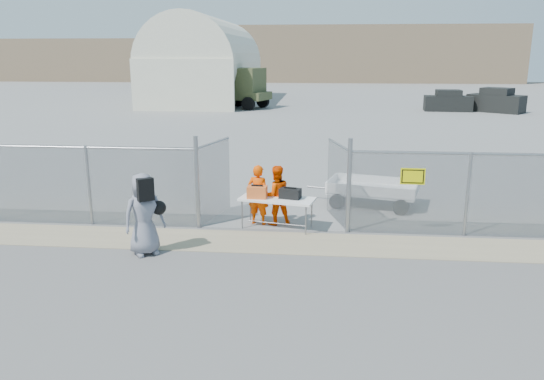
# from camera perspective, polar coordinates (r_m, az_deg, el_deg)

# --- Properties ---
(ground) EXTENTS (160.00, 160.00, 0.00)m
(ground) POSITION_cam_1_polar(r_m,az_deg,el_deg) (12.37, -0.89, -7.25)
(ground) COLOR #545252
(tarmac_inside) EXTENTS (160.00, 80.00, 0.01)m
(tarmac_inside) POSITION_cam_1_polar(r_m,az_deg,el_deg) (53.63, 4.12, 9.53)
(tarmac_inside) COLOR gray
(tarmac_inside) RESTS_ON ground
(dirt_strip) EXTENTS (44.00, 1.60, 0.01)m
(dirt_strip) POSITION_cam_1_polar(r_m,az_deg,el_deg) (13.30, -0.41, -5.64)
(dirt_strip) COLOR tan
(dirt_strip) RESTS_ON ground
(distant_hills) EXTENTS (140.00, 6.00, 9.00)m
(distant_hills) POSITION_cam_1_polar(r_m,az_deg,el_deg) (89.50, 8.09, 14.27)
(distant_hills) COLOR #7F684F
(distant_hills) RESTS_ON ground
(chain_link_fence) EXTENTS (40.00, 0.20, 2.20)m
(chain_link_fence) POSITION_cam_1_polar(r_m,az_deg,el_deg) (13.92, -0.00, 0.00)
(chain_link_fence) COLOR gray
(chain_link_fence) RESTS_ON ground
(quonset_hangar) EXTENTS (9.00, 18.00, 8.00)m
(quonset_hangar) POSITION_cam_1_polar(r_m,az_deg,el_deg) (52.65, -7.12, 13.72)
(quonset_hangar) COLOR beige
(quonset_hangar) RESTS_ON ground
(folding_table) EXTENTS (2.10, 1.22, 0.84)m
(folding_table) POSITION_cam_1_polar(r_m,az_deg,el_deg) (14.25, 0.55, -2.51)
(folding_table) COLOR white
(folding_table) RESTS_ON ground
(orange_bag) EXTENTS (0.53, 0.37, 0.32)m
(orange_bag) POSITION_cam_1_polar(r_m,az_deg,el_deg) (14.12, -1.61, -0.22)
(orange_bag) COLOR orange
(orange_bag) RESTS_ON folding_table
(black_duffel) EXTENTS (0.62, 0.45, 0.27)m
(black_duffel) POSITION_cam_1_polar(r_m,az_deg,el_deg) (14.09, 1.96, -0.37)
(black_duffel) COLOR black
(black_duffel) RESTS_ON folding_table
(security_worker_left) EXTENTS (0.69, 0.54, 1.67)m
(security_worker_left) POSITION_cam_1_polar(r_m,az_deg,el_deg) (14.47, -1.49, -0.53)
(security_worker_left) COLOR #FA4900
(security_worker_left) RESTS_ON ground
(security_worker_right) EXTENTS (0.98, 0.88, 1.65)m
(security_worker_right) POSITION_cam_1_polar(r_m,az_deg,el_deg) (14.47, 0.44, -0.56)
(security_worker_right) COLOR #FA4900
(security_worker_right) RESTS_ON ground
(visitor) EXTENTS (1.13, 1.06, 1.94)m
(visitor) POSITION_cam_1_polar(r_m,az_deg,el_deg) (12.63, -13.61, -2.55)
(visitor) COLOR slate
(visitor) RESTS_ON ground
(utility_trailer) EXTENTS (3.81, 2.60, 0.84)m
(utility_trailer) POSITION_cam_1_polar(r_m,az_deg,el_deg) (16.67, 10.79, -0.24)
(utility_trailer) COLOR white
(utility_trailer) RESTS_ON ground
(military_truck) EXTENTS (7.62, 4.90, 3.41)m
(military_truck) POSITION_cam_1_polar(r_m,az_deg,el_deg) (46.89, -4.69, 10.90)
(military_truck) COLOR #454C2A
(military_truck) RESTS_ON ground
(parked_vehicle_near) EXTENTS (3.84, 1.95, 1.68)m
(parked_vehicle_near) POSITION_cam_1_polar(r_m,az_deg,el_deg) (46.18, 18.40, 9.09)
(parked_vehicle_near) COLOR black
(parked_vehicle_near) RESTS_ON ground
(parked_vehicle_mid) EXTENTS (4.46, 4.04, 1.89)m
(parked_vehicle_mid) POSITION_cam_1_polar(r_m,az_deg,el_deg) (46.69, 22.96, 8.87)
(parked_vehicle_mid) COLOR black
(parked_vehicle_mid) RESTS_ON ground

